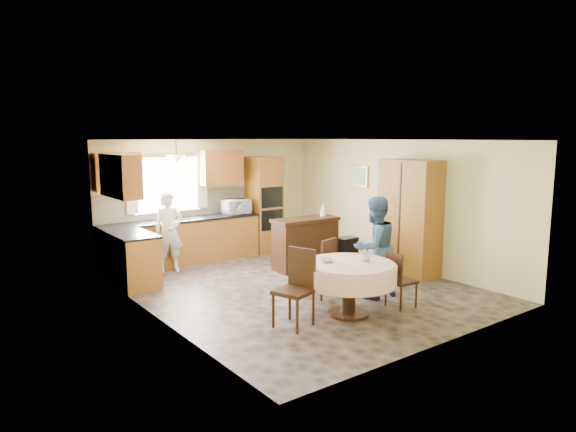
# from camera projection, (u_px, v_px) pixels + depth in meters

# --- Properties ---
(floor) EXTENTS (5.00, 6.00, 0.01)m
(floor) POSITION_uv_depth(u_px,v_px,m) (296.00, 287.00, 8.79)
(floor) COLOR brown
(floor) RESTS_ON ground
(ceiling) EXTENTS (5.00, 6.00, 0.01)m
(ceiling) POSITION_uv_depth(u_px,v_px,m) (297.00, 140.00, 8.41)
(ceiling) COLOR white
(ceiling) RESTS_ON wall_back
(wall_back) EXTENTS (5.00, 0.02, 2.50)m
(wall_back) POSITION_uv_depth(u_px,v_px,m) (212.00, 198.00, 10.98)
(wall_back) COLOR beige
(wall_back) RESTS_ON floor
(wall_front) EXTENTS (5.00, 0.02, 2.50)m
(wall_front) POSITION_uv_depth(u_px,v_px,m) (447.00, 245.00, 6.21)
(wall_front) COLOR beige
(wall_front) RESTS_ON floor
(wall_left) EXTENTS (0.02, 6.00, 2.50)m
(wall_left) POSITION_uv_depth(u_px,v_px,m) (154.00, 231.00, 7.13)
(wall_left) COLOR beige
(wall_left) RESTS_ON floor
(wall_right) EXTENTS (0.02, 6.00, 2.50)m
(wall_right) POSITION_uv_depth(u_px,v_px,m) (398.00, 204.00, 10.06)
(wall_right) COLOR beige
(wall_right) RESTS_ON floor
(window) EXTENTS (1.40, 0.03, 1.10)m
(window) POSITION_uv_depth(u_px,v_px,m) (167.00, 185.00, 10.32)
(window) COLOR white
(window) RESTS_ON wall_back
(curtain_left) EXTENTS (0.22, 0.02, 1.15)m
(curtain_left) POSITION_uv_depth(u_px,v_px,m) (132.00, 184.00, 9.84)
(curtain_left) COLOR white
(curtain_left) RESTS_ON wall_back
(curtain_right) EXTENTS (0.22, 0.02, 1.15)m
(curtain_right) POSITION_uv_depth(u_px,v_px,m) (202.00, 180.00, 10.72)
(curtain_right) COLOR white
(curtain_right) RESTS_ON wall_back
(base_cab_back) EXTENTS (3.30, 0.60, 0.88)m
(base_cab_back) POSITION_uv_depth(u_px,v_px,m) (182.00, 242.00, 10.37)
(base_cab_back) COLOR #AC6B2E
(base_cab_back) RESTS_ON floor
(counter_back) EXTENTS (3.30, 0.64, 0.04)m
(counter_back) POSITION_uv_depth(u_px,v_px,m) (181.00, 220.00, 10.30)
(counter_back) COLOR black
(counter_back) RESTS_ON base_cab_back
(base_cab_left) EXTENTS (0.60, 1.20, 0.88)m
(base_cab_left) POSITION_uv_depth(u_px,v_px,m) (132.00, 260.00, 8.86)
(base_cab_left) COLOR #AC6B2E
(base_cab_left) RESTS_ON floor
(counter_left) EXTENTS (0.64, 1.20, 0.04)m
(counter_left) POSITION_uv_depth(u_px,v_px,m) (131.00, 234.00, 8.79)
(counter_left) COLOR black
(counter_left) RESTS_ON base_cab_left
(backsplash) EXTENTS (3.30, 0.02, 0.55)m
(backsplash) POSITION_uv_depth(u_px,v_px,m) (175.00, 205.00, 10.48)
(backsplash) COLOR beige
(backsplash) RESTS_ON wall_back
(wall_cab_left) EXTENTS (0.85, 0.33, 0.72)m
(wall_cab_left) POSITION_uv_depth(u_px,v_px,m) (117.00, 172.00, 9.55)
(wall_cab_left) COLOR #A46129
(wall_cab_left) RESTS_ON wall_back
(wall_cab_right) EXTENTS (0.90, 0.33, 0.72)m
(wall_cab_right) POSITION_uv_depth(u_px,v_px,m) (221.00, 168.00, 10.84)
(wall_cab_right) COLOR #A46129
(wall_cab_right) RESTS_ON wall_back
(wall_cab_side) EXTENTS (0.33, 1.20, 0.72)m
(wall_cab_side) POSITION_uv_depth(u_px,v_px,m) (120.00, 176.00, 8.56)
(wall_cab_side) COLOR #A46129
(wall_cab_side) RESTS_ON wall_left
(oven_tower) EXTENTS (0.66, 0.62, 2.12)m
(oven_tower) POSITION_uv_depth(u_px,v_px,m) (264.00, 204.00, 11.44)
(oven_tower) COLOR #AC6B2E
(oven_tower) RESTS_ON floor
(oven_upper) EXTENTS (0.56, 0.01, 0.45)m
(oven_upper) POSITION_uv_depth(u_px,v_px,m) (272.00, 197.00, 11.16)
(oven_upper) COLOR black
(oven_upper) RESTS_ON oven_tower
(oven_lower) EXTENTS (0.56, 0.01, 0.45)m
(oven_lower) POSITION_uv_depth(u_px,v_px,m) (272.00, 220.00, 11.24)
(oven_lower) COLOR black
(oven_lower) RESTS_ON oven_tower
(pendant) EXTENTS (0.36, 0.36, 0.18)m
(pendant) POSITION_uv_depth(u_px,v_px,m) (177.00, 160.00, 9.86)
(pendant) COLOR beige
(pendant) RESTS_ON ceiling
(sideboard) EXTENTS (1.33, 0.60, 0.94)m
(sideboard) POSITION_uv_depth(u_px,v_px,m) (305.00, 245.00, 9.98)
(sideboard) COLOR #3B1D10
(sideboard) RESTS_ON floor
(space_heater) EXTENTS (0.42, 0.30, 0.56)m
(space_heater) POSITION_uv_depth(u_px,v_px,m) (346.00, 251.00, 10.29)
(space_heater) COLOR black
(space_heater) RESTS_ON floor
(cupboard) EXTENTS (0.56, 1.12, 2.14)m
(cupboard) POSITION_uv_depth(u_px,v_px,m) (410.00, 218.00, 9.49)
(cupboard) COLOR #AC6B2E
(cupboard) RESTS_ON floor
(dining_table) EXTENTS (1.36, 1.36, 0.77)m
(dining_table) POSITION_uv_depth(u_px,v_px,m) (349.00, 274.00, 7.35)
(dining_table) COLOR #3B1D10
(dining_table) RESTS_ON floor
(chair_left) EXTENTS (0.58, 0.58, 1.05)m
(chair_left) POSITION_uv_depth(u_px,v_px,m) (297.00, 283.00, 6.96)
(chair_left) COLOR #3B1D10
(chair_left) RESTS_ON floor
(chair_back) EXTENTS (0.51, 0.51, 0.96)m
(chair_back) POSITION_uv_depth(u_px,v_px,m) (323.00, 265.00, 8.18)
(chair_back) COLOR #3B1D10
(chair_back) RESTS_ON floor
(chair_right) EXTENTS (0.40, 0.40, 0.86)m
(chair_right) POSITION_uv_depth(u_px,v_px,m) (398.00, 277.00, 7.68)
(chair_right) COLOR #3B1D10
(chair_right) RESTS_ON floor
(framed_picture) EXTENTS (0.06, 0.54, 0.44)m
(framed_picture) POSITION_uv_depth(u_px,v_px,m) (359.00, 176.00, 10.82)
(framed_picture) COLOR gold
(framed_picture) RESTS_ON wall_right
(microwave) EXTENTS (0.57, 0.40, 0.31)m
(microwave) POSITION_uv_depth(u_px,v_px,m) (236.00, 207.00, 10.96)
(microwave) COLOR silver
(microwave) RESTS_ON counter_back
(person_sink) EXTENTS (0.63, 0.48, 1.52)m
(person_sink) POSITION_uv_depth(u_px,v_px,m) (169.00, 232.00, 9.74)
(person_sink) COLOR silver
(person_sink) RESTS_ON floor
(person_dining) EXTENTS (0.83, 0.66, 1.63)m
(person_dining) POSITION_uv_depth(u_px,v_px,m) (375.00, 247.00, 8.15)
(person_dining) COLOR #355274
(person_dining) RESTS_ON floor
(bowl_sideboard) EXTENTS (0.26, 0.26, 0.05)m
(bowl_sideboard) POSITION_uv_depth(u_px,v_px,m) (296.00, 221.00, 9.77)
(bowl_sideboard) COLOR #B2B2B2
(bowl_sideboard) RESTS_ON sideboard
(bottle_sideboard) EXTENTS (0.15, 0.15, 0.30)m
(bottle_sideboard) POSITION_uv_depth(u_px,v_px,m) (323.00, 212.00, 10.15)
(bottle_sideboard) COLOR silver
(bottle_sideboard) RESTS_ON sideboard
(cup_table) EXTENTS (0.14, 0.14, 0.10)m
(cup_table) POSITION_uv_depth(u_px,v_px,m) (366.00, 258.00, 7.39)
(cup_table) COLOR #B2B2B2
(cup_table) RESTS_ON dining_table
(bowl_table) EXTENTS (0.21, 0.21, 0.06)m
(bowl_table) POSITION_uv_depth(u_px,v_px,m) (327.00, 260.00, 7.35)
(bowl_table) COLOR #B2B2B2
(bowl_table) RESTS_ON dining_table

